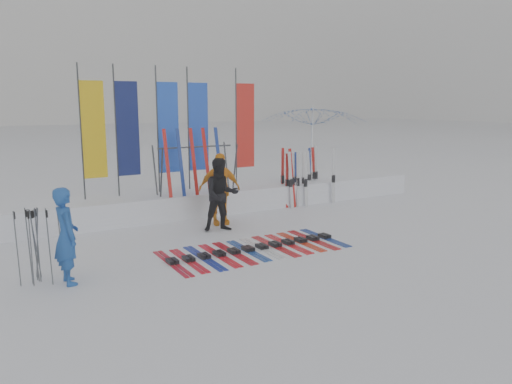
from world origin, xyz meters
TOP-DOWN VIEW (x-y plane):
  - ground at (0.00, 0.00)m, footprint 120.00×120.00m
  - snow_bank at (0.00, 4.60)m, footprint 14.00×1.60m
  - person_blue at (-3.83, 0.70)m, footprint 0.42×0.61m
  - person_black at (-0.20, 2.48)m, footprint 0.92×0.78m
  - person_yellow at (0.04, 3.07)m, footprint 1.07×0.61m
  - tent_canopy at (4.09, 4.85)m, footprint 3.97×4.01m
  - ski_row at (-0.30, 0.79)m, footprint 3.65×1.70m
  - pole_cluster at (-4.24, 1.04)m, footprint 0.76×0.58m
  - feather_flags at (-0.58, 4.74)m, footprint 4.68×0.14m
  - ski_rack at (-0.08, 4.20)m, footprint 2.04×0.80m
  - upright_skis at (3.17, 4.06)m, footprint 1.54×0.99m

SIDE VIEW (x-z plane):
  - ground at x=0.00m, z-range 0.00..0.00m
  - ski_row at x=-0.30m, z-range 0.00..0.07m
  - snow_bank at x=0.00m, z-range 0.00..0.60m
  - pole_cluster at x=-4.24m, z-range -0.02..1.24m
  - upright_skis at x=3.17m, z-range -0.06..1.61m
  - person_blue at x=-3.83m, z-range 0.00..1.58m
  - person_black at x=-0.20m, z-range 0.00..1.67m
  - person_yellow at x=0.04m, z-range 0.00..1.72m
  - ski_rack at x=-0.08m, z-range 0.77..2.00m
  - tent_canopy at x=4.09m, z-range 0.00..2.86m
  - feather_flags at x=-0.58m, z-range 0.64..3.84m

